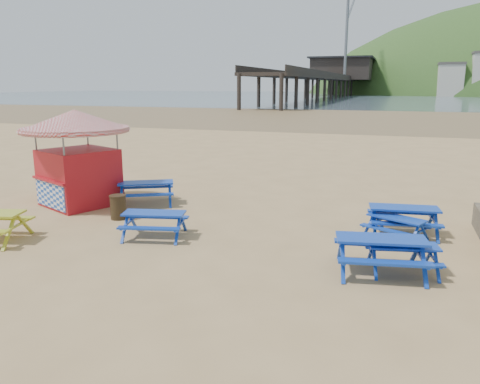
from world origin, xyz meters
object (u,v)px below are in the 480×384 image
(picnic_table_blue_a, at_px, (146,193))
(ice_cream_kiosk, at_px, (77,146))
(litter_bin, at_px, (118,207))
(picnic_table_blue_b, at_px, (396,228))

(picnic_table_blue_a, xyz_separation_m, ice_cream_kiosk, (-2.25, -0.83, 1.76))
(picnic_table_blue_a, relative_size, litter_bin, 3.12)
(picnic_table_blue_a, distance_m, picnic_table_blue_b, 8.88)
(ice_cream_kiosk, bearing_deg, picnic_table_blue_b, 21.32)
(ice_cream_kiosk, xyz_separation_m, litter_bin, (2.37, -1.21, -1.77))
(ice_cream_kiosk, relative_size, litter_bin, 6.38)
(litter_bin, bearing_deg, picnic_table_blue_a, 93.34)
(picnic_table_blue_b, height_order, litter_bin, litter_bin)
(picnic_table_blue_a, relative_size, picnic_table_blue_b, 1.26)
(picnic_table_blue_b, relative_size, litter_bin, 2.47)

